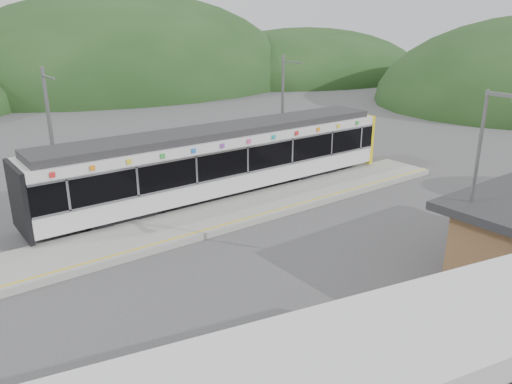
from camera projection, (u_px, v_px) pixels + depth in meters
ground at (284, 235)px, 21.89m from camera, size 120.00×120.00×0.00m
hills at (307, 181)px, 29.41m from camera, size 146.00×149.00×26.00m
platform at (241, 211)px, 24.34m from camera, size 26.00×3.20×0.30m
yellow_line at (257, 215)px, 23.31m from camera, size 26.00×0.10×0.01m
train at (224, 158)px, 26.22m from camera, size 20.44×3.01×3.74m
catenary_mast_west at (52, 140)px, 23.20m from camera, size 0.18×1.80×7.00m
catenary_mast_east at (283, 110)px, 31.16m from camera, size 0.18×1.80×7.00m
lamp_post at (479, 173)px, 16.79m from camera, size 0.36×1.18×6.83m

